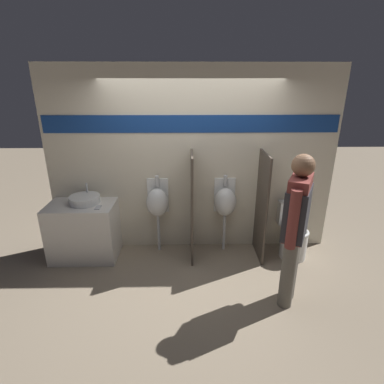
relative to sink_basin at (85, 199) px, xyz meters
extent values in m
plane|color=gray|center=(1.52, -0.33, -0.89)|extent=(16.00, 16.00, 0.00)
cube|color=beige|center=(1.52, 0.27, 0.46)|extent=(4.19, 0.06, 2.70)
cube|color=navy|center=(1.52, 0.23, 1.02)|extent=(4.10, 0.01, 0.24)
cube|color=silver|center=(-0.05, -0.06, -0.47)|extent=(0.94, 0.59, 0.83)
cylinder|color=silver|center=(0.00, 0.00, 0.00)|extent=(0.43, 0.43, 0.11)
cylinder|color=silver|center=(0.00, 0.15, 0.12)|extent=(0.03, 0.03, 0.14)
cube|color=#B7B7BC|center=(0.23, -0.18, -0.05)|extent=(0.07, 0.14, 0.01)
cube|color=#4C4238|center=(1.52, -0.06, -0.11)|extent=(0.03, 0.59, 1.56)
cube|color=#4C4238|center=(2.52, -0.06, -0.11)|extent=(0.03, 0.59, 1.56)
cylinder|color=silver|center=(1.02, 0.10, -0.59)|extent=(0.04, 0.04, 0.60)
ellipsoid|color=silver|center=(1.02, 0.10, -0.09)|extent=(0.33, 0.26, 0.42)
cube|color=silver|center=(1.02, 0.22, -0.03)|extent=(0.31, 0.02, 0.53)
cylinder|color=silver|center=(1.02, 0.19, 0.21)|extent=(0.06, 0.06, 0.16)
cylinder|color=silver|center=(2.02, 0.10, -0.59)|extent=(0.04, 0.04, 0.60)
ellipsoid|color=silver|center=(2.02, 0.10, -0.09)|extent=(0.33, 0.26, 0.42)
cube|color=silver|center=(2.02, 0.22, -0.03)|extent=(0.31, 0.02, 0.53)
cylinder|color=silver|center=(2.02, 0.19, 0.21)|extent=(0.06, 0.06, 0.16)
cylinder|color=silver|center=(3.02, -0.14, -0.68)|extent=(0.38, 0.38, 0.41)
torus|color=silver|center=(3.02, -0.14, -0.46)|extent=(0.40, 0.40, 0.04)
cube|color=silver|center=(3.02, 0.15, -0.30)|extent=(0.36, 0.16, 0.36)
cylinder|color=silver|center=(3.02, 0.13, -0.03)|extent=(0.06, 0.06, 0.14)
cylinder|color=#666056|center=(2.59, -1.15, -0.45)|extent=(0.16, 0.16, 0.87)
cylinder|color=#666056|center=(2.67, -1.00, -0.45)|extent=(0.16, 0.16, 0.87)
cube|color=brown|center=(2.63, -1.08, 0.32)|extent=(0.38, 0.49, 0.69)
cube|color=#2D2D33|center=(2.63, -1.08, 0.27)|extent=(0.42, 0.53, 0.55)
cylinder|color=brown|center=(2.51, -1.31, 0.29)|extent=(0.11, 0.11, 0.63)
cylinder|color=brown|center=(2.75, -0.85, 0.29)|extent=(0.11, 0.11, 0.63)
sphere|color=brown|center=(2.63, -1.08, 0.78)|extent=(0.23, 0.23, 0.23)
camera|label=1|loc=(1.46, -3.97, 1.58)|focal=28.00mm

